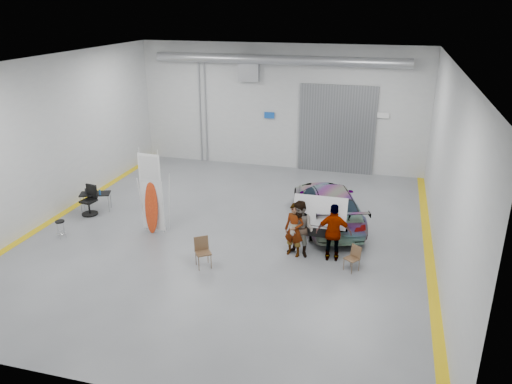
% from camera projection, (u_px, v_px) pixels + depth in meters
% --- Properties ---
extents(ground, '(16.00, 16.00, 0.00)m').
position_uv_depth(ground, '(230.00, 233.00, 17.94)').
color(ground, slate).
rests_on(ground, ground).
extents(room_shell, '(14.02, 16.18, 6.01)m').
position_uv_depth(room_shell, '(252.00, 109.00, 18.42)').
color(room_shell, '#B8BABC').
rests_on(room_shell, ground).
extents(sedan_car, '(3.58, 5.52, 1.49)m').
position_uv_depth(sedan_car, '(328.00, 204.00, 18.53)').
color(sedan_car, white).
rests_on(sedan_car, ground).
extents(person_a, '(0.75, 0.58, 1.81)m').
position_uv_depth(person_a, '(294.00, 230.00, 16.07)').
color(person_a, '#937150').
rests_on(person_a, ground).
extents(person_b, '(1.10, 0.96, 1.90)m').
position_uv_depth(person_b, '(300.00, 229.00, 16.01)').
color(person_b, teal).
rests_on(person_b, ground).
extents(person_c, '(1.15, 0.54, 1.92)m').
position_uv_depth(person_c, '(334.00, 233.00, 15.74)').
color(person_c, '#965B32').
rests_on(person_c, ground).
extents(surfboard_display, '(0.88, 0.28, 3.11)m').
position_uv_depth(surfboard_display, '(152.00, 200.00, 17.55)').
color(surfboard_display, white).
rests_on(surfboard_display, ground).
extents(folding_chair_near, '(0.62, 0.68, 0.95)m').
position_uv_depth(folding_chair_near, '(204.00, 258.00, 15.56)').
color(folding_chair_near, brown).
rests_on(folding_chair_near, ground).
extents(folding_chair_far, '(0.52, 0.58, 0.80)m').
position_uv_depth(folding_chair_far, '(352.00, 263.00, 15.35)').
color(folding_chair_far, brown).
rests_on(folding_chair_far, ground).
extents(shop_stool, '(0.33, 0.33, 0.65)m').
position_uv_depth(shop_stool, '(61.00, 229.00, 17.44)').
color(shop_stool, black).
rests_on(shop_stool, ground).
extents(work_table, '(1.28, 0.95, 0.94)m').
position_uv_depth(work_table, '(94.00, 193.00, 19.64)').
color(work_table, '#92949A').
rests_on(work_table, ground).
extents(office_chair, '(0.62, 0.62, 1.16)m').
position_uv_depth(office_chair, '(90.00, 202.00, 19.34)').
color(office_chair, black).
rests_on(office_chair, ground).
extents(trunk_lid, '(1.73, 1.05, 0.04)m').
position_uv_depth(trunk_lid, '(320.00, 208.00, 16.17)').
color(trunk_lid, silver).
rests_on(trunk_lid, sedan_car).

